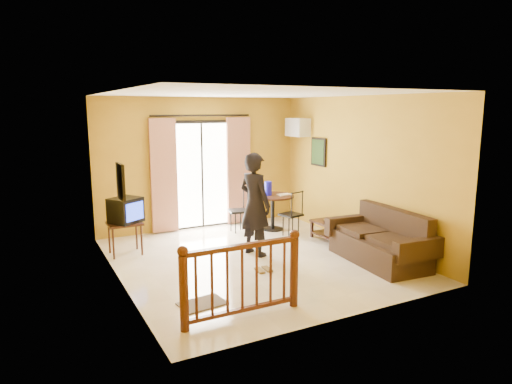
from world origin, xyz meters
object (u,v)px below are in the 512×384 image
television (126,210)px  standing_person (255,204)px  coffee_table (330,228)px  sofa (381,242)px  dining_table (273,202)px

television → standing_person: standing_person is taller
coffee_table → standing_person: standing_person is taller
television → sofa: (3.73, -2.41, -0.47)m
coffee_table → sofa: (0.01, -1.42, 0.09)m
television → standing_person: size_ratio=0.36×
dining_table → standing_person: standing_person is taller
standing_person → sofa: bearing=-146.5°
sofa → standing_person: bearing=146.8°
dining_table → standing_person: bearing=-130.2°
dining_table → standing_person: 1.75m
dining_table → standing_person: size_ratio=0.50×
television → dining_table: 3.14m
television → sofa: 4.46m
standing_person → television: bearing=43.3°
coffee_table → standing_person: size_ratio=0.45×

